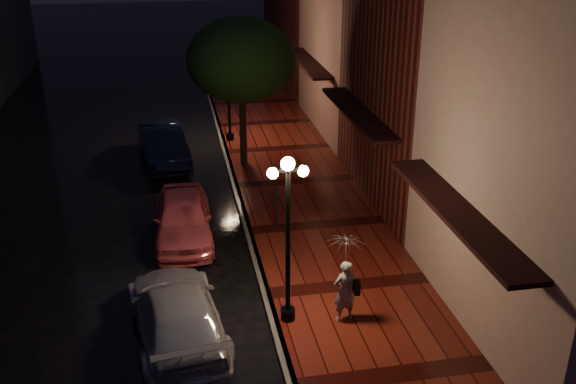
{
  "coord_description": "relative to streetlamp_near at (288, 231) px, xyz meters",
  "views": [
    {
      "loc": [
        -2.12,
        -18.17,
        9.46
      ],
      "look_at": [
        1.28,
        -0.03,
        1.4
      ],
      "focal_mm": 40.0,
      "sensor_mm": 36.0,
      "label": 1
    }
  ],
  "objects": [
    {
      "name": "sidewalk",
      "position": [
        1.9,
        5.0,
        -2.53
      ],
      "size": [
        4.5,
        60.0,
        0.15
      ],
      "primitive_type": "cube",
      "color": "#4A120D",
      "rests_on": "ground"
    },
    {
      "name": "street_tree",
      "position": [
        0.26,
        10.99,
        1.64
      ],
      "size": [
        4.16,
        4.16,
        5.8
      ],
      "color": "black",
      "rests_on": "sidewalk"
    },
    {
      "name": "silver_car",
      "position": [
        -2.7,
        -0.15,
        -1.88
      ],
      "size": [
        2.6,
        5.15,
        1.43
      ],
      "primitive_type": "imported",
      "rotation": [
        0.0,
        0.0,
        3.26
      ],
      "color": "#B6B6BE",
      "rests_on": "ground"
    },
    {
      "name": "parking_meter",
      "position": [
        0.59,
        5.16,
        -1.63
      ],
      "size": [
        0.15,
        0.13,
        1.35
      ],
      "rotation": [
        0.0,
        0.0,
        -0.34
      ],
      "color": "black",
      "rests_on": "sidewalk"
    },
    {
      "name": "navy_car",
      "position": [
        -2.92,
        12.12,
        -1.83
      ],
      "size": [
        2.24,
        4.87,
        1.55
      ],
      "primitive_type": "imported",
      "rotation": [
        0.0,
        0.0,
        0.13
      ],
      "color": "black",
      "rests_on": "ground"
    },
    {
      "name": "pink_car",
      "position": [
        -2.37,
        5.08,
        -1.86
      ],
      "size": [
        1.82,
        4.36,
        1.47
      ],
      "primitive_type": "imported",
      "rotation": [
        0.0,
        0.0,
        -0.02
      ],
      "color": "#EE626D",
      "rests_on": "ground"
    },
    {
      "name": "ground",
      "position": [
        -0.35,
        5.0,
        -2.6
      ],
      "size": [
        120.0,
        120.0,
        0.0
      ],
      "primitive_type": "plane",
      "color": "black",
      "rests_on": "ground"
    },
    {
      "name": "curb",
      "position": [
        -0.35,
        5.0,
        -2.53
      ],
      "size": [
        0.25,
        60.0,
        0.15
      ],
      "primitive_type": "cube",
      "color": "#595451",
      "rests_on": "ground"
    },
    {
      "name": "woman_with_umbrella",
      "position": [
        1.37,
        -0.26,
        -0.93
      ],
      "size": [
        0.96,
        0.98,
        2.31
      ],
      "rotation": [
        0.0,
        0.0,
        3.36
      ],
      "color": "silver",
      "rests_on": "sidewalk"
    },
    {
      "name": "storefront_far",
      "position": [
        6.65,
        15.0,
        1.9
      ],
      "size": [
        5.0,
        8.0,
        9.0
      ],
      "primitive_type": "cube",
      "color": "#8C5951",
      "rests_on": "ground"
    },
    {
      "name": "streetlamp_near",
      "position": [
        0.0,
        0.0,
        0.0
      ],
      "size": [
        0.96,
        0.36,
        4.31
      ],
      "color": "black",
      "rests_on": "sidewalk"
    },
    {
      "name": "storefront_mid",
      "position": [
        6.65,
        7.0,
        2.9
      ],
      "size": [
        5.0,
        8.0,
        11.0
      ],
      "primitive_type": "cube",
      "color": "#511914",
      "rests_on": "ground"
    },
    {
      "name": "streetlamp_far",
      "position": [
        0.0,
        14.0,
        0.0
      ],
      "size": [
        0.96,
        0.36,
        4.31
      ],
      "color": "black",
      "rests_on": "sidewalk"
    }
  ]
}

